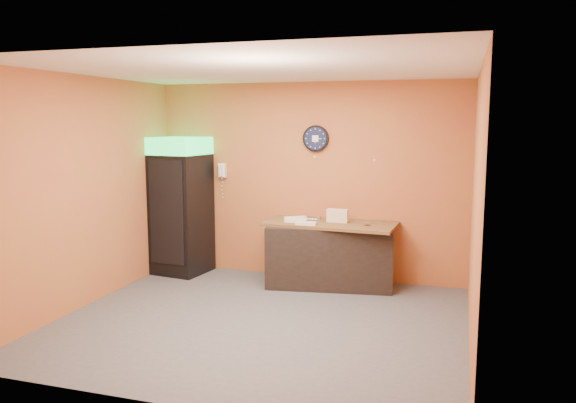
% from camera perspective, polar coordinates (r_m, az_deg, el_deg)
% --- Properties ---
extents(floor, '(4.50, 4.50, 0.00)m').
position_cam_1_polar(floor, '(6.51, -2.77, -12.08)').
color(floor, '#47474C').
rests_on(floor, ground).
extents(back_wall, '(4.50, 0.02, 2.80)m').
position_cam_1_polar(back_wall, '(8.06, 2.03, 2.10)').
color(back_wall, '#AC6B30').
rests_on(back_wall, floor).
extents(left_wall, '(0.02, 4.00, 2.80)m').
position_cam_1_polar(left_wall, '(7.25, -19.80, 0.93)').
color(left_wall, '#AC6B30').
rests_on(left_wall, floor).
extents(right_wall, '(0.02, 4.00, 2.80)m').
position_cam_1_polar(right_wall, '(5.80, 18.51, -0.72)').
color(right_wall, '#AC6B30').
rests_on(right_wall, floor).
extents(ceiling, '(4.50, 4.00, 0.02)m').
position_cam_1_polar(ceiling, '(6.13, -2.95, 13.28)').
color(ceiling, white).
rests_on(ceiling, back_wall).
extents(beverage_cooler, '(0.80, 0.80, 2.02)m').
position_cam_1_polar(beverage_cooler, '(8.43, -10.88, -0.61)').
color(beverage_cooler, black).
rests_on(beverage_cooler, floor).
extents(prep_counter, '(1.78, 1.00, 0.84)m').
position_cam_1_polar(prep_counter, '(7.77, 4.29, -5.48)').
color(prep_counter, black).
rests_on(prep_counter, floor).
extents(wall_clock, '(0.37, 0.06, 0.37)m').
position_cam_1_polar(wall_clock, '(7.96, 2.84, 6.41)').
color(wall_clock, black).
rests_on(wall_clock, back_wall).
extents(wall_phone, '(0.11, 0.10, 0.21)m').
position_cam_1_polar(wall_phone, '(8.44, -6.71, 3.16)').
color(wall_phone, white).
rests_on(wall_phone, back_wall).
extents(butcher_paper, '(1.81, 0.90, 0.04)m').
position_cam_1_polar(butcher_paper, '(7.68, 4.32, -2.27)').
color(butcher_paper, brown).
rests_on(butcher_paper, prep_counter).
extents(sub_roll_stack, '(0.29, 0.11, 0.18)m').
position_cam_1_polar(sub_roll_stack, '(7.66, 5.05, -1.45)').
color(sub_roll_stack, beige).
rests_on(sub_roll_stack, butcher_paper).
extents(wrapped_sandwich_left, '(0.31, 0.13, 0.04)m').
position_cam_1_polar(wrapped_sandwich_left, '(7.66, 0.85, -1.94)').
color(wrapped_sandwich_left, white).
rests_on(wrapped_sandwich_left, butcher_paper).
extents(wrapped_sandwich_mid, '(0.28, 0.12, 0.04)m').
position_cam_1_polar(wrapped_sandwich_mid, '(7.47, 1.84, -2.23)').
color(wrapped_sandwich_mid, white).
rests_on(wrapped_sandwich_mid, butcher_paper).
extents(wrapped_sandwich_right, '(0.32, 0.27, 0.04)m').
position_cam_1_polar(wrapped_sandwich_right, '(7.84, 0.77, -1.72)').
color(wrapped_sandwich_right, white).
rests_on(wrapped_sandwich_right, butcher_paper).
extents(kitchen_tool, '(0.06, 0.06, 0.06)m').
position_cam_1_polar(kitchen_tool, '(7.81, 3.13, -1.70)').
color(kitchen_tool, silver).
rests_on(kitchen_tool, butcher_paper).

